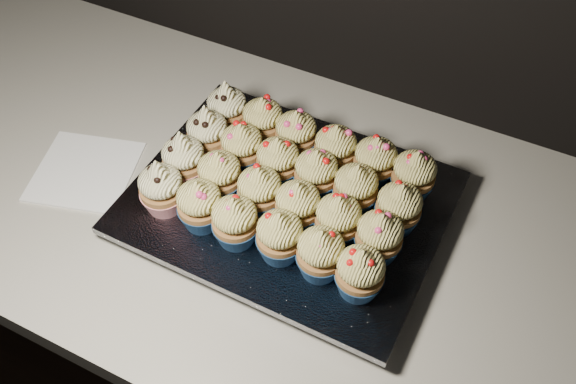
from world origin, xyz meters
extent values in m
cube|color=black|center=(0.00, 1.70, 0.43)|extent=(2.40, 0.60, 0.86)
cube|color=beige|center=(0.00, 1.70, 0.88)|extent=(2.44, 0.64, 0.04)
cube|color=white|center=(-0.33, 1.63, 0.90)|extent=(0.18, 0.18, 0.00)
cube|color=black|center=(-0.02, 1.70, 0.91)|extent=(0.40, 0.31, 0.02)
cube|color=silver|center=(-0.02, 1.70, 0.93)|extent=(0.44, 0.34, 0.01)
cone|color=red|center=(-0.17, 1.61, 0.95)|extent=(0.06, 0.06, 0.03)
ellipsoid|color=#F1E9A9|center=(-0.17, 1.61, 0.99)|extent=(0.06, 0.06, 0.04)
cone|color=#F1E9A9|center=(-0.17, 1.61, 1.02)|extent=(0.03, 0.03, 0.03)
cone|color=navy|center=(-0.11, 1.61, 0.95)|extent=(0.06, 0.06, 0.03)
ellipsoid|color=#E5D574|center=(-0.11, 1.61, 0.99)|extent=(0.06, 0.06, 0.04)
cone|color=#E5D574|center=(-0.11, 1.61, 1.01)|extent=(0.03, 0.03, 0.02)
cone|color=navy|center=(-0.05, 1.60, 0.95)|extent=(0.06, 0.06, 0.03)
ellipsoid|color=#E5D574|center=(-0.05, 1.60, 0.99)|extent=(0.06, 0.06, 0.04)
cone|color=#E5D574|center=(-0.05, 1.60, 1.01)|extent=(0.03, 0.03, 0.02)
cone|color=navy|center=(0.01, 1.61, 0.95)|extent=(0.06, 0.06, 0.03)
ellipsoid|color=#E5D574|center=(0.01, 1.61, 0.99)|extent=(0.06, 0.06, 0.04)
cone|color=#E5D574|center=(0.01, 1.61, 1.01)|extent=(0.03, 0.03, 0.02)
cone|color=navy|center=(0.07, 1.61, 0.95)|extent=(0.06, 0.06, 0.03)
ellipsoid|color=#E5D574|center=(0.07, 1.61, 0.99)|extent=(0.06, 0.06, 0.04)
cone|color=#E5D574|center=(0.07, 1.61, 1.01)|extent=(0.03, 0.03, 0.02)
cone|color=navy|center=(0.13, 1.60, 0.95)|extent=(0.06, 0.06, 0.03)
ellipsoid|color=#E5D574|center=(0.13, 1.60, 0.99)|extent=(0.06, 0.06, 0.04)
cone|color=#E5D574|center=(0.13, 1.60, 1.01)|extent=(0.03, 0.03, 0.02)
cone|color=red|center=(-0.17, 1.67, 0.95)|extent=(0.06, 0.06, 0.03)
ellipsoid|color=#F1E9A9|center=(-0.17, 1.67, 0.99)|extent=(0.06, 0.06, 0.04)
cone|color=#F1E9A9|center=(-0.17, 1.67, 1.02)|extent=(0.03, 0.03, 0.03)
cone|color=navy|center=(-0.11, 1.66, 0.95)|extent=(0.06, 0.06, 0.03)
ellipsoid|color=#E5D574|center=(-0.11, 1.66, 0.99)|extent=(0.06, 0.06, 0.04)
cone|color=#E5D574|center=(-0.11, 1.66, 1.01)|extent=(0.03, 0.03, 0.02)
cone|color=navy|center=(-0.04, 1.66, 0.95)|extent=(0.06, 0.06, 0.03)
ellipsoid|color=#E5D574|center=(-0.04, 1.66, 0.99)|extent=(0.06, 0.06, 0.04)
cone|color=#E5D574|center=(-0.04, 1.66, 1.01)|extent=(0.03, 0.03, 0.02)
cone|color=navy|center=(0.01, 1.66, 0.95)|extent=(0.06, 0.06, 0.03)
ellipsoid|color=#E5D574|center=(0.01, 1.66, 0.99)|extent=(0.06, 0.06, 0.04)
cone|color=#E5D574|center=(0.01, 1.66, 1.01)|extent=(0.03, 0.03, 0.02)
cone|color=navy|center=(0.07, 1.67, 0.95)|extent=(0.06, 0.06, 0.03)
ellipsoid|color=#E5D574|center=(0.07, 1.67, 0.99)|extent=(0.06, 0.06, 0.04)
cone|color=#E5D574|center=(0.07, 1.67, 1.01)|extent=(0.03, 0.03, 0.02)
cone|color=navy|center=(0.13, 1.66, 0.95)|extent=(0.06, 0.06, 0.03)
ellipsoid|color=#E5D574|center=(0.13, 1.66, 0.99)|extent=(0.06, 0.06, 0.04)
cone|color=#E5D574|center=(0.13, 1.66, 1.01)|extent=(0.03, 0.03, 0.02)
cone|color=red|center=(-0.17, 1.73, 0.95)|extent=(0.06, 0.06, 0.03)
ellipsoid|color=#F1E9A9|center=(-0.17, 1.73, 0.99)|extent=(0.06, 0.06, 0.04)
cone|color=#F1E9A9|center=(-0.17, 1.73, 1.02)|extent=(0.03, 0.03, 0.03)
cone|color=navy|center=(-0.11, 1.73, 0.95)|extent=(0.06, 0.06, 0.03)
ellipsoid|color=#E5D574|center=(-0.11, 1.73, 0.99)|extent=(0.06, 0.06, 0.04)
cone|color=#E5D574|center=(-0.11, 1.73, 1.01)|extent=(0.03, 0.03, 0.02)
cone|color=navy|center=(-0.05, 1.72, 0.95)|extent=(0.06, 0.06, 0.03)
ellipsoid|color=#E5D574|center=(-0.05, 1.72, 0.99)|extent=(0.06, 0.06, 0.04)
cone|color=#E5D574|center=(-0.05, 1.72, 1.01)|extent=(0.03, 0.03, 0.02)
cone|color=navy|center=(0.01, 1.73, 0.95)|extent=(0.06, 0.06, 0.03)
ellipsoid|color=#E5D574|center=(0.01, 1.73, 0.99)|extent=(0.06, 0.06, 0.04)
cone|color=#E5D574|center=(0.01, 1.73, 1.01)|extent=(0.03, 0.03, 0.02)
cone|color=navy|center=(0.07, 1.73, 0.95)|extent=(0.06, 0.06, 0.03)
ellipsoid|color=#E5D574|center=(0.07, 1.73, 0.99)|extent=(0.06, 0.06, 0.04)
cone|color=#E5D574|center=(0.07, 1.73, 1.01)|extent=(0.03, 0.03, 0.02)
cone|color=navy|center=(0.13, 1.72, 0.95)|extent=(0.06, 0.06, 0.03)
ellipsoid|color=#E5D574|center=(0.13, 1.72, 0.99)|extent=(0.06, 0.06, 0.04)
cone|color=#E5D574|center=(0.13, 1.72, 1.01)|extent=(0.03, 0.03, 0.02)
cone|color=red|center=(-0.17, 1.79, 0.95)|extent=(0.06, 0.06, 0.03)
ellipsoid|color=#F1E9A9|center=(-0.17, 1.79, 0.99)|extent=(0.06, 0.06, 0.04)
cone|color=#F1E9A9|center=(-0.17, 1.79, 1.02)|extent=(0.03, 0.03, 0.03)
cone|color=navy|center=(-0.11, 1.79, 0.95)|extent=(0.06, 0.06, 0.03)
ellipsoid|color=#E5D574|center=(-0.11, 1.79, 0.99)|extent=(0.06, 0.06, 0.04)
cone|color=#E5D574|center=(-0.11, 1.79, 1.01)|extent=(0.03, 0.03, 0.02)
cone|color=navy|center=(-0.05, 1.78, 0.95)|extent=(0.06, 0.06, 0.03)
ellipsoid|color=#E5D574|center=(-0.05, 1.78, 0.99)|extent=(0.06, 0.06, 0.04)
cone|color=#E5D574|center=(-0.05, 1.78, 1.01)|extent=(0.03, 0.03, 0.02)
cone|color=navy|center=(0.02, 1.78, 0.95)|extent=(0.06, 0.06, 0.03)
ellipsoid|color=#E5D574|center=(0.02, 1.78, 0.99)|extent=(0.06, 0.06, 0.04)
cone|color=#E5D574|center=(0.02, 1.78, 1.01)|extent=(0.03, 0.03, 0.02)
cone|color=navy|center=(0.08, 1.79, 0.95)|extent=(0.06, 0.06, 0.03)
ellipsoid|color=#E5D574|center=(0.08, 1.79, 0.99)|extent=(0.06, 0.06, 0.04)
cone|color=#E5D574|center=(0.08, 1.79, 1.01)|extent=(0.03, 0.03, 0.02)
cone|color=navy|center=(0.13, 1.79, 0.95)|extent=(0.06, 0.06, 0.03)
ellipsoid|color=#E5D574|center=(0.13, 1.79, 0.99)|extent=(0.06, 0.06, 0.04)
cone|color=#E5D574|center=(0.13, 1.79, 1.01)|extent=(0.03, 0.03, 0.02)
camera|label=1|loc=(0.24, 1.18, 1.64)|focal=40.00mm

